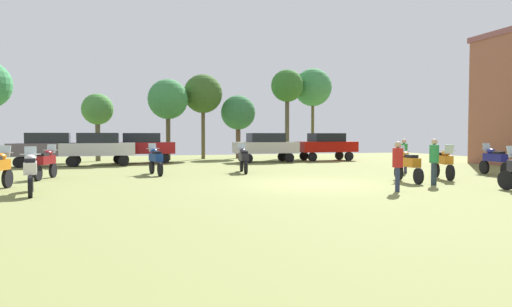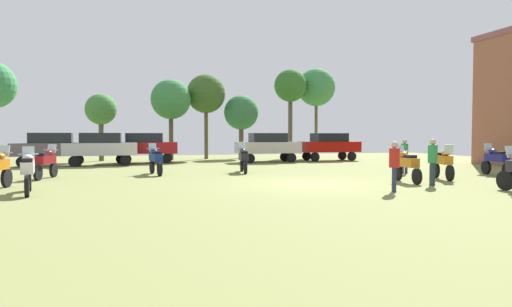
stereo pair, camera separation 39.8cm
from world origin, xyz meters
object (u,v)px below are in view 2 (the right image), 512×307
(car_5, at_px, (101,146))
(person_1, at_px, (433,158))
(car_2, at_px, (51,147))
(motorcycle_4, at_px, (407,164))
(tree_1, at_px, (290,87))
(motorcycle_6, at_px, (243,158))
(motorcycle_9, at_px, (156,159))
(tree_5, at_px, (206,94))
(car_4, at_px, (145,145))
(person_2, at_px, (404,154))
(person_3, at_px, (394,163))
(car_3, at_px, (268,145))
(motorcycle_10, at_px, (28,171))
(tree_4, at_px, (241,113))
(motorcycle_7, at_px, (46,162))
(car_1, at_px, (329,145))
(motorcycle_1, at_px, (443,162))
(tree_6, at_px, (101,110))
(tree_8, at_px, (316,88))
(motorcycle_5, at_px, (496,160))
(tree_2, at_px, (171,100))

(car_5, relative_size, person_1, 2.50)
(person_1, bearing_deg, car_2, -75.07)
(motorcycle_4, distance_m, tree_1, 20.07)
(motorcycle_6, distance_m, car_2, 12.46)
(motorcycle_9, distance_m, car_5, 8.02)
(tree_5, bearing_deg, car_4, -139.68)
(person_2, distance_m, person_3, 7.56)
(motorcycle_9, distance_m, car_3, 11.20)
(motorcycle_9, xyz_separation_m, person_2, (11.70, -2.50, 0.25))
(motorcycle_10, bearing_deg, tree_1, 41.49)
(tree_1, xyz_separation_m, tree_4, (-4.02, 0.48, -2.16))
(person_1, bearing_deg, motorcycle_7, -55.69)
(motorcycle_4, relative_size, tree_5, 0.34)
(motorcycle_6, xyz_separation_m, car_1, (8.48, 8.52, 0.46))
(tree_5, bearing_deg, tree_4, 6.43)
(motorcycle_4, bearing_deg, motorcycle_7, 166.85)
(car_3, bearing_deg, motorcycle_9, 134.91)
(motorcycle_1, bearing_deg, car_1, -78.61)
(motorcycle_10, bearing_deg, motorcycle_7, 84.58)
(car_4, distance_m, tree_1, 13.14)
(car_4, xyz_separation_m, tree_6, (-2.98, 3.22, 2.48))
(motorcycle_4, distance_m, tree_8, 21.26)
(car_5, height_order, tree_8, tree_8)
(car_5, distance_m, tree_1, 16.12)
(motorcycle_5, xyz_separation_m, tree_6, (-18.37, 17.15, 2.92))
(tree_2, bearing_deg, motorcycle_1, -60.82)
(motorcycle_7, xyz_separation_m, car_3, (12.49, 8.77, 0.45))
(car_4, relative_size, tree_5, 0.67)
(car_2, distance_m, car_5, 2.82)
(motorcycle_5, distance_m, person_2, 4.02)
(car_1, bearing_deg, motorcycle_5, -172.22)
(motorcycle_6, relative_size, motorcycle_9, 1.02)
(car_5, bearing_deg, car_2, 90.73)
(person_1, height_order, tree_4, tree_4)
(car_5, height_order, tree_5, tree_5)
(tree_4, bearing_deg, motorcycle_6, -102.80)
(motorcycle_5, relative_size, tree_1, 0.31)
(car_1, xyz_separation_m, tree_8, (1.23, 5.40, 4.71))
(motorcycle_1, relative_size, car_1, 0.48)
(car_3, height_order, tree_6, tree_6)
(motorcycle_7, distance_m, motorcycle_9, 4.67)
(person_2, bearing_deg, motorcycle_5, -1.12)
(car_5, height_order, tree_2, tree_2)
(motorcycle_6, bearing_deg, tree_2, 109.08)
(car_1, distance_m, tree_6, 16.68)
(motorcycle_10, distance_m, person_1, 14.00)
(car_3, bearing_deg, person_1, -173.42)
(tree_2, bearing_deg, tree_5, 20.80)
(car_4, bearing_deg, car_5, 130.24)
(motorcycle_6, bearing_deg, motorcycle_7, -166.83)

